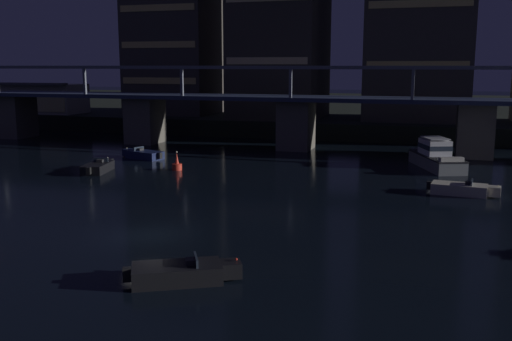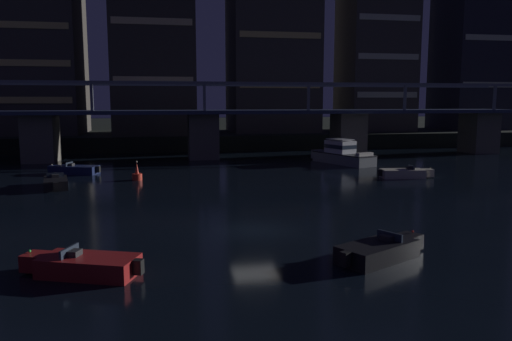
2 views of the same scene
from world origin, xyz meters
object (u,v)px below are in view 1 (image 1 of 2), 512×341
object	(u,v)px
speedboat_far_left	(99,167)
speedboat_far_center	(143,154)
channel_buoy	(177,165)
speedboat_near_right	(462,189)
speedboat_mid_center	(182,273)
river_bridge	(296,114)
waterfront_pavilion	(44,98)
cabin_cruiser_near_left	(435,156)
tower_west_low	(178,28)

from	to	relation	value
speedboat_far_left	speedboat_far_center	distance (m)	7.93
channel_buoy	speedboat_near_right	bearing A→B (deg)	-7.18
speedboat_mid_center	speedboat_far_left	bearing A→B (deg)	129.13
river_bridge	waterfront_pavilion	world-z (taller)	river_bridge
speedboat_far_left	channel_buoy	size ratio (longest dim) A/B	2.97
river_bridge	cabin_cruiser_near_left	xyz separation A→B (m)	(15.23, -7.92, -2.95)
speedboat_near_right	speedboat_mid_center	xyz separation A→B (m)	(-12.55, -22.26, 0.00)
river_bridge	channel_buoy	size ratio (longest dim) A/B	46.67
river_bridge	cabin_cruiser_near_left	size ratio (longest dim) A/B	8.86
river_bridge	cabin_cruiser_near_left	bearing A→B (deg)	-27.48
river_bridge	speedboat_far_center	xyz separation A→B (m)	(-13.45, -11.16, -3.58)
waterfront_pavilion	channel_buoy	bearing A→B (deg)	-38.79
channel_buoy	cabin_cruiser_near_left	bearing A→B (deg)	20.46
speedboat_mid_center	channel_buoy	xyz separation A→B (m)	(-11.94, 25.34, 0.06)
cabin_cruiser_near_left	speedboat_far_center	distance (m)	28.87
river_bridge	speedboat_near_right	size ratio (longest dim) A/B	15.70
waterfront_pavilion	speedboat_far_left	size ratio (longest dim) A/B	2.38
waterfront_pavilion	speedboat_near_right	size ratio (longest dim) A/B	2.37
speedboat_far_center	channel_buoy	bearing A→B (deg)	-39.92
tower_west_low	cabin_cruiser_near_left	size ratio (longest dim) A/B	2.79
waterfront_pavilion	speedboat_near_right	world-z (taller)	waterfront_pavilion
river_bridge	speedboat_far_center	distance (m)	17.84
cabin_cruiser_near_left	speedboat_far_left	distance (m)	31.02
speedboat_near_right	speedboat_far_left	distance (m)	30.92
tower_west_low	channel_buoy	world-z (taller)	tower_west_low
waterfront_pavilion	speedboat_far_center	distance (m)	37.25
speedboat_far_left	channel_buoy	xyz separation A→B (m)	(6.42, 2.77, 0.06)
cabin_cruiser_near_left	speedboat_far_left	xyz separation A→B (m)	(-28.94, -11.17, -0.64)
river_bridge	channel_buoy	xyz separation A→B (m)	(-7.28, -16.32, -3.52)
waterfront_pavilion	river_bridge	bearing A→B (deg)	-15.69
river_bridge	tower_west_low	world-z (taller)	tower_west_low
cabin_cruiser_near_left	speedboat_near_right	xyz separation A→B (m)	(1.98, -11.48, -0.64)
channel_buoy	waterfront_pavilion	bearing A→B (deg)	141.21
speedboat_near_right	tower_west_low	bearing A→B (deg)	136.43
river_bridge	tower_west_low	distance (m)	31.68
waterfront_pavilion	tower_west_low	bearing A→B (deg)	19.61
tower_west_low	cabin_cruiser_near_left	world-z (taller)	tower_west_low
speedboat_far_left	speedboat_near_right	bearing A→B (deg)	-0.59
river_bridge	speedboat_far_center	bearing A→B (deg)	-140.31
waterfront_pavilion	speedboat_near_right	bearing A→B (deg)	-27.71
speedboat_far_center	speedboat_far_left	bearing A→B (deg)	-91.84
speedboat_near_right	speedboat_far_left	world-z (taller)	same
speedboat_mid_center	speedboat_far_center	size ratio (longest dim) A/B	0.95
tower_west_low	waterfront_pavilion	bearing A→B (deg)	-160.39
tower_west_low	channel_buoy	xyz separation A→B (m)	(15.71, -35.16, -14.50)
speedboat_far_center	river_bridge	bearing A→B (deg)	39.69
cabin_cruiser_near_left	speedboat_mid_center	world-z (taller)	cabin_cruiser_near_left
cabin_cruiser_near_left	waterfront_pavilion	bearing A→B (deg)	161.01
speedboat_mid_center	channel_buoy	world-z (taller)	channel_buoy
river_bridge	speedboat_mid_center	distance (m)	42.08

